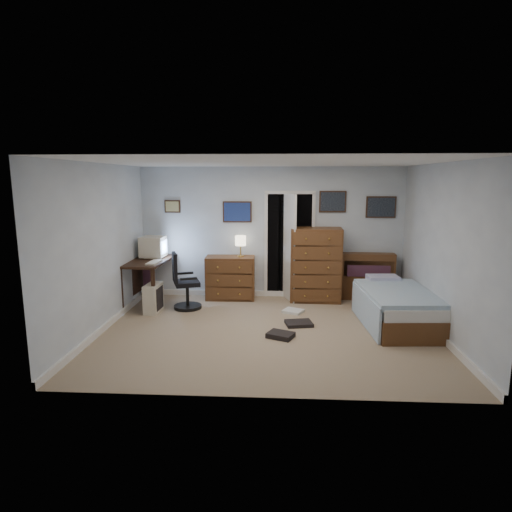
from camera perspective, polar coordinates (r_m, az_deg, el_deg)
The scene contains 15 objects.
floor at distance 6.56m, azimuth 1.60°, elevation -10.07°, with size 5.00×4.00×0.02m, color tan.
computer_desk at distance 8.11m, azimuth -14.54°, elevation -1.71°, with size 0.74×1.46×0.82m.
crt_monitor at distance 8.14m, azimuth -13.55°, elevation 1.19°, with size 0.45×0.42×0.40m.
keyboard at distance 7.66m, azimuth -13.43°, elevation -0.81°, with size 0.16×0.44×0.03m, color beige.
pc_tower at distance 7.60m, azimuth -13.51°, elevation -5.47°, with size 0.25×0.47×0.49m.
office_chair at distance 7.65m, azimuth -9.58°, elevation -4.12°, with size 0.62×0.62×1.01m.
media_stack at distance 8.39m, azimuth -14.13°, elevation -2.90°, with size 0.16×0.16×0.81m, color maroon.
low_dresser at distance 8.20m, azimuth -3.44°, elevation -2.89°, with size 0.92×0.46×0.82m, color #57361B.
table_lamp at distance 8.05m, azimuth -2.07°, elevation 1.96°, with size 0.21×0.21×0.40m.
doorway at distance 8.52m, azimuth 4.40°, elevation 1.66°, with size 0.96×1.12×2.05m.
tall_dresser at distance 8.09m, azimuth 7.96°, elevation -1.13°, with size 0.94×0.55×1.38m, color #57361B.
headboard_bookcase at distance 8.38m, azimuth 14.66°, elevation -2.48°, with size 1.00×0.30×0.89m.
bed at distance 7.13m, azimuth 17.98°, elevation -6.35°, with size 1.12×1.95×0.62m.
wall_posters at distance 8.16m, azimuth 6.08°, elevation 6.51°, with size 4.38×0.04×0.60m.
floor_clutter at distance 6.76m, azimuth 4.66°, elevation -9.12°, with size 0.74×1.60×0.07m.
Camera 1 is at (0.16, -6.16, 2.26)m, focal length 30.00 mm.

